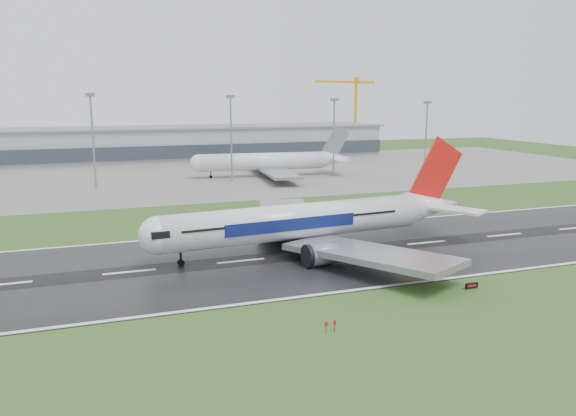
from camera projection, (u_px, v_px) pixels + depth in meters
name	position (u px, v px, depth m)	size (l,w,h in m)	color
ground	(241.00, 261.00, 105.70)	(520.00, 520.00, 0.00)	#294E1C
runway	(241.00, 261.00, 105.69)	(400.00, 45.00, 0.10)	black
apron	(157.00, 175.00, 221.17)	(400.00, 130.00, 0.08)	slate
terminal	(141.00, 144.00, 275.18)	(240.00, 36.00, 15.00)	gray
main_airliner	(318.00, 198.00, 111.90)	(69.75, 66.43, 20.59)	silver
parked_airliner	(269.00, 152.00, 216.91)	(63.12, 58.77, 18.50)	silver
tower_crane	(356.00, 113.00, 327.05)	(41.60, 2.27, 41.32)	#E4A509
runway_sign	(472.00, 286.00, 90.38)	(2.30, 0.26, 1.04)	black
floodmast_2	(93.00, 143.00, 187.57)	(0.64, 0.64, 30.09)	gray
floodmast_3	(231.00, 140.00, 203.10)	(0.64, 0.64, 29.48)	gray
floodmast_4	(334.00, 139.00, 216.47)	(0.64, 0.64, 28.40)	gray
floodmast_5	(426.00, 138.00, 230.06)	(0.64, 0.64, 27.24)	gray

